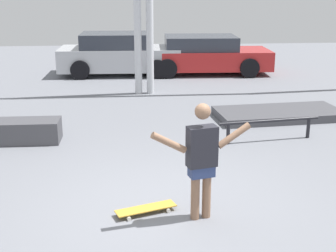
{
  "coord_description": "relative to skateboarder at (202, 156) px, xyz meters",
  "views": [
    {
      "loc": [
        -0.47,
        -5.76,
        2.92
      ],
      "look_at": [
        0.17,
        1.56,
        0.69
      ],
      "focal_mm": 50.0,
      "sensor_mm": 36.0,
      "label": 1
    }
  ],
  "objects": [
    {
      "name": "skateboard",
      "position": [
        -0.7,
        0.19,
        -0.79
      ],
      "size": [
        0.84,
        0.47,
        0.08
      ],
      "rotation": [
        0.0,
        0.0,
        0.33
      ],
      "color": "gold",
      "rests_on": "ground_plane"
    },
    {
      "name": "parked_car_silver",
      "position": [
        -1.18,
        10.38,
        -0.19
      ],
      "size": [
        4.03,
        2.05,
        1.38
      ],
      "rotation": [
        0.0,
        0.0,
        -0.03
      ],
      "color": "#B7BABF",
      "rests_on": "ground_plane"
    },
    {
      "name": "parked_car_red",
      "position": [
        1.72,
        10.3,
        -0.24
      ],
      "size": [
        4.39,
        2.15,
        1.26
      ],
      "rotation": [
        0.0,
        0.0,
        -0.04
      ],
      "color": "red",
      "rests_on": "ground_plane"
    },
    {
      "name": "grind_rail",
      "position": [
        1.81,
        2.99,
        -0.52
      ],
      "size": [
        2.03,
        0.35,
        0.43
      ],
      "rotation": [
        0.0,
        0.0,
        0.14
      ],
      "color": "black",
      "rests_on": "ground_plane"
    },
    {
      "name": "skateboarder",
      "position": [
        0.0,
        0.0,
        0.0
      ],
      "size": [
        1.32,
        0.4,
        1.54
      ],
      "rotation": [
        0.0,
        0.0,
        0.24
      ],
      "color": "#8C664C",
      "rests_on": "ground_plane"
    },
    {
      "name": "ground_plane",
      "position": [
        -0.43,
        0.32,
        -0.85
      ],
      "size": [
        36.0,
        36.0,
        0.0
      ],
      "primitive_type": "plane",
      "color": "slate"
    },
    {
      "name": "manual_pad",
      "position": [
        2.52,
        4.57,
        -0.76
      ],
      "size": [
        2.95,
        1.53,
        0.18
      ],
      "primitive_type": "cube",
      "rotation": [
        0.0,
        0.0,
        0.09
      ],
      "color": "#47474C",
      "rests_on": "ground_plane"
    }
  ]
}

